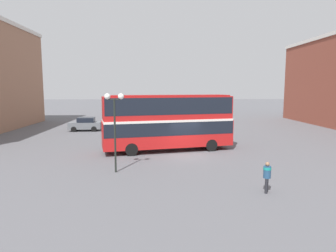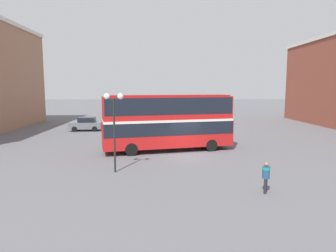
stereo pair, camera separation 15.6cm
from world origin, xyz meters
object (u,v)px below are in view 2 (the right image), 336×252
(parked_car_kerb_near, at_px, (86,124))
(pedestrian_foreground, at_px, (266,174))
(double_decker_bus, at_px, (168,119))
(parked_car_kerb_far, at_px, (155,128))
(street_lamp_twin_globe, at_px, (114,112))

(parked_car_kerb_near, bearing_deg, pedestrian_foreground, 118.84)
(pedestrian_foreground, height_order, parked_car_kerb_near, parked_car_kerb_near)
(double_decker_bus, distance_m, pedestrian_foreground, 11.66)
(parked_car_kerb_far, relative_size, street_lamp_twin_globe, 0.87)
(parked_car_kerb_far, height_order, street_lamp_twin_globe, street_lamp_twin_globe)
(pedestrian_foreground, height_order, street_lamp_twin_globe, street_lamp_twin_globe)
(pedestrian_foreground, xyz_separation_m, parked_car_kerb_near, (-14.52, 23.02, -0.15))
(parked_car_kerb_near, bearing_deg, street_lamp_twin_globe, 104.96)
(double_decker_bus, xyz_separation_m, parked_car_kerb_near, (-9.88, 12.46, -1.88))
(pedestrian_foreground, xyz_separation_m, parked_car_kerb_far, (-5.87, 19.28, -0.22))
(parked_car_kerb_near, xyz_separation_m, street_lamp_twin_globe, (6.27, -18.90, 3.04))
(pedestrian_foreground, relative_size, parked_car_kerb_near, 0.40)
(double_decker_bus, bearing_deg, street_lamp_twin_globe, -131.89)
(parked_car_kerb_near, bearing_deg, double_decker_bus, 125.03)
(pedestrian_foreground, relative_size, street_lamp_twin_globe, 0.32)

